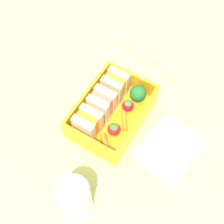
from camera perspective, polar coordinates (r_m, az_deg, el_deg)
ground_plane at (r=65.68cm, az=0.00°, el=-1.55°), size 120.00×120.00×2.00cm
bento_tray at (r=64.26cm, az=0.00°, el=-0.90°), size 17.12×12.05×1.20cm
bento_rim at (r=61.69cm, az=0.00°, el=0.37°), size 17.12×12.05×4.65cm
sandwich_left at (r=59.93cm, az=-4.41°, el=-2.06°), size 4.20×4.61×5.67cm
sandwich_center_left at (r=61.86cm, az=-1.83°, el=1.56°), size 4.20×4.61×5.67cm
sandwich_center at (r=64.14cm, az=0.59°, el=4.94°), size 4.20×4.61×5.67cm
carrot_stick_left at (r=60.28cm, az=-1.10°, el=-6.15°), size 4.19×4.43×1.19cm
strawberry_left at (r=60.76cm, az=0.37°, el=-3.15°), size 2.61×2.61×3.21cm
carrot_stick_far_left at (r=62.55cm, az=2.17°, el=-1.77°), size 4.05×3.20×1.04cm
strawberry_far_left at (r=63.39cm, az=2.91°, el=1.17°), size 2.45×2.45×3.05cm
broccoli_floret at (r=63.52cm, az=4.77°, el=3.39°), size 3.45×3.45×4.43cm
chopstick_pair at (r=73.64cm, az=5.93°, el=10.08°), size 5.25×18.55×0.70cm
drinking_glass at (r=54.36cm, az=-6.74°, el=-15.42°), size 5.50×5.50×9.76cm
folded_napkin at (r=62.99cm, az=10.58°, el=-6.19°), size 13.43×11.53×0.40cm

